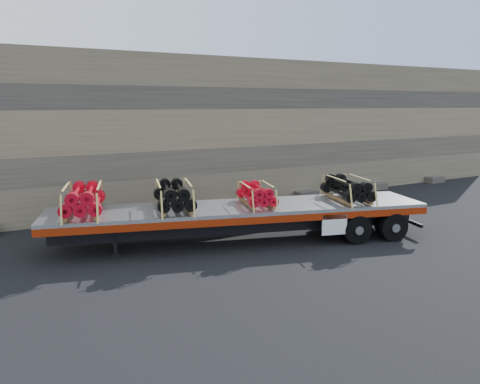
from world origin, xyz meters
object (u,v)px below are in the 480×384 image
(trailer, at_px, (240,224))
(bundle_midrear, at_px, (256,195))
(bundle_front, at_px, (83,200))
(bundle_rear, at_px, (347,189))
(bundle_midfront, at_px, (174,196))

(trailer, distance_m, bundle_midrear, 1.18)
(trailer, distance_m, bundle_front, 5.33)
(bundle_front, distance_m, bundle_rear, 9.31)
(bundle_midrear, xyz_separation_m, bundle_rear, (3.36, -0.95, 0.05))
(bundle_midrear, bearing_deg, bundle_rear, 0.00)
(bundle_midrear, bearing_deg, bundle_midfront, 180.00)
(bundle_rear, bearing_deg, trailer, -180.00)
(trailer, distance_m, bundle_midfront, 2.54)
(bundle_midfront, xyz_separation_m, bundle_rear, (6.15, -1.74, -0.03))
(bundle_midfront, bearing_deg, trailer, 0.00)
(bundle_midrear, relative_size, bundle_rear, 0.88)
(bundle_front, distance_m, bundle_midfront, 2.92)
(bundle_midfront, height_order, bundle_rear, bundle_midfront)
(bundle_front, relative_size, bundle_midrear, 1.24)
(bundle_front, relative_size, bundle_rear, 1.09)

